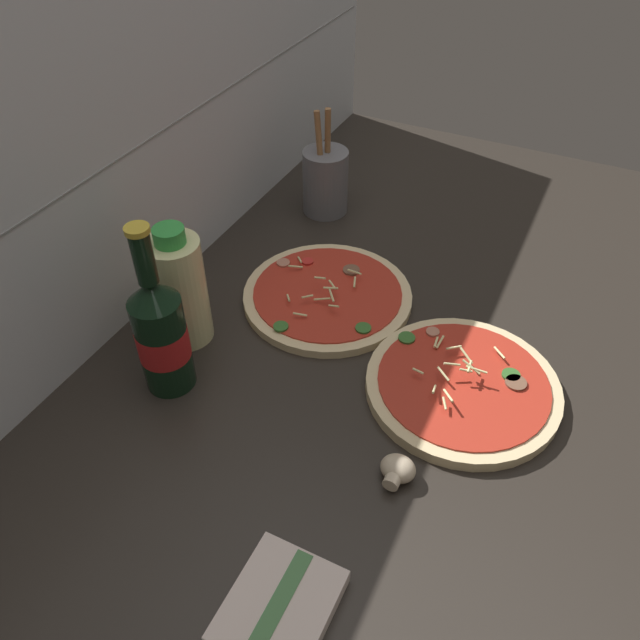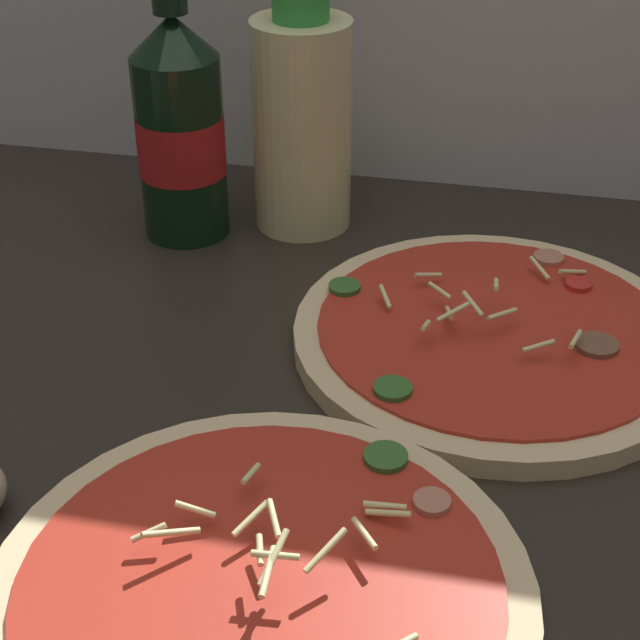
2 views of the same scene
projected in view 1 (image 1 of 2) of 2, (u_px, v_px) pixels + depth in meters
The scene contains 9 objects.
counter_slab at pixel (405, 354), 102.95cm from camera, with size 160.00×90.00×2.50cm.
tile_backsplash at pixel (151, 136), 98.68cm from camera, with size 160.00×1.13×60.00cm.
pizza_near at pixel (462, 386), 94.51cm from camera, with size 29.37×29.37×5.36cm.
pizza_far at pixel (327, 295), 110.78cm from camera, with size 29.94×29.94×4.98cm.
beer_bottle at pixel (161, 333), 89.95cm from camera, with size 7.65×7.65×28.34cm.
oil_bottle at pixel (179, 289), 98.16cm from camera, with size 8.72×8.72×21.10cm.
mushroom_left at pixel (397, 470), 82.60cm from camera, with size 5.08×4.83×3.38cm.
utensil_crock at pixel (325, 181), 128.93cm from camera, with size 9.39×9.39×22.61cm.
dish_towel at pixel (279, 608), 69.63cm from camera, with size 13.73×11.27×2.56cm.
Camera 1 is at (-71.55, -19.60, 74.20)cm, focal length 35.00 mm.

